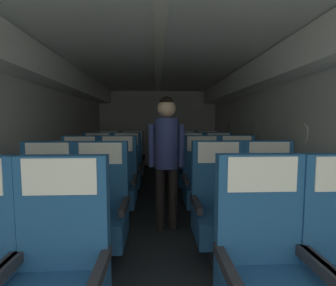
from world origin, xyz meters
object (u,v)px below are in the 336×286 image
Objects in this scene: seat_c_left_window at (79,186)px; seat_c_left_aisle at (117,185)px; seat_a_right_window at (267,275)px; seat_b_left_aisle at (99,213)px; seat_e_right_window at (185,161)px; seat_e_left_window at (109,161)px; seat_b_left_window at (45,213)px; seat_a_left_aisle at (56,282)px; seat_b_right_window at (220,210)px; seat_d_left_window at (97,171)px; seat_d_right_aisle at (219,170)px; flight_attendant at (167,149)px; seat_b_right_aisle at (272,209)px; seat_e_left_aisle at (132,161)px; seat_e_right_aisle at (208,161)px; seat_c_right_aisle at (238,184)px; seat_d_left_aisle at (126,171)px; seat_d_right_window at (192,170)px; seat_c_right_window at (203,184)px.

seat_c_left_aisle is (0.49, 0.01, 0.00)m from seat_c_left_window.
seat_a_right_window is 1.00× the size of seat_b_left_aisle.
seat_e_left_window is at bearing 179.69° from seat_e_right_window.
seat_a_right_window is 1.88m from seat_b_left_window.
seat_a_left_aisle is 1.00× the size of seat_b_right_window.
seat_b_right_window is 2.49m from seat_d_left_window.
seat_b_left_window is 1.91m from seat_d_left_window.
seat_b_left_window is 2.85m from seat_d_right_aisle.
seat_b_left_window is 1.41m from flight_attendant.
seat_b_right_aisle and seat_e_left_aisle have the same top height.
seat_c_left_aisle is (0.00, 0.98, 0.00)m from seat_b_left_aisle.
seat_c_left_aisle is at bearing -149.11° from seat_d_right_aisle.
seat_d_left_window is at bearing -155.32° from seat_e_right_aisle.
seat_c_left_aisle is 1.00× the size of seat_e_left_aisle.
seat_b_right_window is 3.08m from seat_e_left_aisle.
seat_b_right_window is 1.00× the size of seat_d_right_aisle.
seat_b_right_aisle and seat_d_right_aisle have the same top height.
seat_b_left_aisle is 1.62m from seat_b_right_aisle.
seat_b_left_window is at bearing -90.17° from seat_e_left_window.
flight_attendant reaches higher than seat_b_right_window.
seat_c_right_aisle is (2.12, 0.96, 0.00)m from seat_b_left_window.
seat_a_left_aisle is 2.93m from seat_d_left_window.
seat_e_right_aisle is (1.62, 1.92, 0.00)m from seat_c_left_aisle.
seat_d_left_aisle is 1.10m from seat_e_left_window.
seat_c_left_window and seat_d_left_window have the same top height.
seat_a_left_aisle is at bearing 60.17° from flight_attendant.
seat_c_right_aisle and seat_e_right_aisle have the same top height.
seat_e_left_aisle is (-1.60, 0.95, 0.00)m from seat_d_right_aisle.
seat_e_left_aisle is (-1.11, 2.87, 0.00)m from seat_b_right_window.
seat_c_left_window is 1.89m from seat_d_right_window.
seat_d_left_window is at bearing 89.84° from seat_c_left_window.
seat_e_left_window is at bearing 149.12° from seat_d_right_window.
seat_d_left_aisle is 1.90m from seat_e_right_aisle.
seat_c_right_aisle is 0.70× the size of flight_attendant.
seat_c_left_window is 1.00× the size of seat_d_right_window.
seat_c_left_window is 1.27m from flight_attendant.
seat_b_left_window is 1.08m from seat_c_left_aisle.
seat_b_left_window and seat_b_right_aisle have the same top height.
seat_e_left_aisle is (-1.61, 2.88, 0.00)m from seat_b_right_aisle.
seat_b_left_aisle is at bearing -120.14° from seat_d_right_window.
seat_b_left_aisle is 0.98m from seat_c_left_aisle.
seat_c_right_aisle is at bearing 62.31° from seat_b_right_window.
seat_c_right_window is 0.76m from flight_attendant.
seat_e_right_aisle and seat_e_right_window have the same top height.
seat_d_left_window is at bearing -179.43° from seat_d_right_window.
seat_c_left_aisle is at bearing -90.20° from seat_e_left_aisle.
seat_e_right_aisle is at bearing 0.13° from seat_e_left_aisle.
seat_d_right_window is at bearing -117.57° from seat_e_right_aisle.
seat_b_left_window and seat_d_left_window have the same top height.
seat_b_left_aisle is 2.94m from seat_e_left_window.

